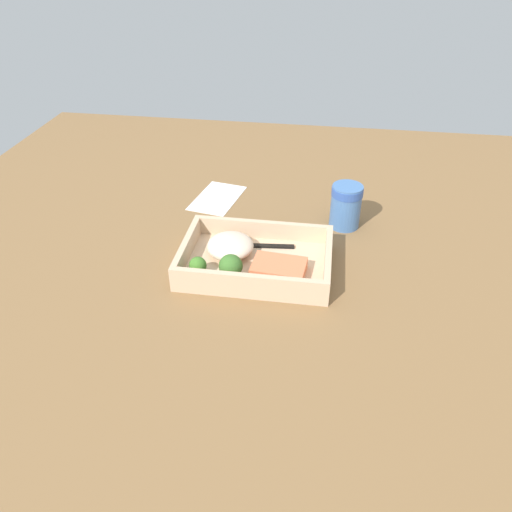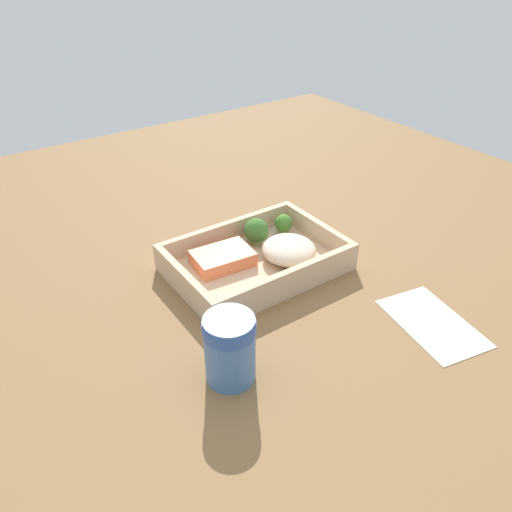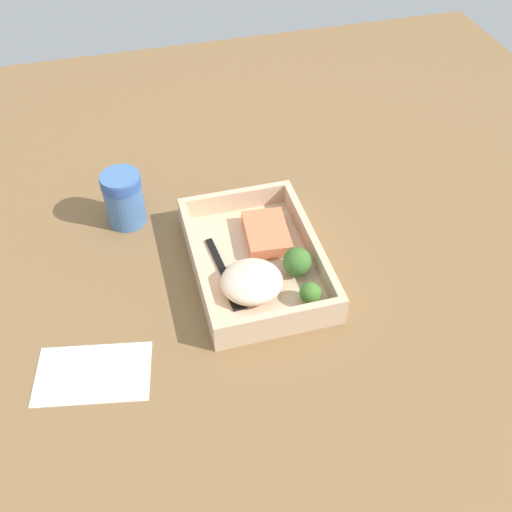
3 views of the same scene
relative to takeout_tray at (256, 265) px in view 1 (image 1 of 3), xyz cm
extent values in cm
cube|color=brown|center=(0.00, 0.00, -1.60)|extent=(160.00, 160.00, 2.00)
cube|color=#CDAD8A|center=(0.00, 0.00, 0.00)|extent=(28.63, 19.63, 1.20)
cube|color=#CDAD8A|center=(0.00, -9.22, 2.49)|extent=(28.63, 1.20, 3.79)
cube|color=#CDAD8A|center=(0.00, 9.22, 2.49)|extent=(28.63, 1.20, 3.79)
cube|color=#CDAD8A|center=(-13.71, 0.00, 2.49)|extent=(1.20, 17.23, 3.79)
cube|color=#CDAD8A|center=(13.71, 0.00, 2.49)|extent=(1.20, 17.23, 3.79)
cube|color=#E7754B|center=(-4.77, 3.07, 1.80)|extent=(10.44, 7.69, 2.40)
ellipsoid|color=beige|center=(5.43, -2.12, 2.50)|extent=(9.18, 9.42, 3.80)
cylinder|color=#769B50|center=(10.07, 5.52, 1.22)|extent=(1.25, 1.25, 1.25)
sphere|color=#417427|center=(10.07, 5.52, 2.75)|extent=(3.29, 3.29, 3.29)
cylinder|color=#8BA462|center=(3.85, 5.49, 1.30)|extent=(1.69, 1.69, 1.40)
sphere|color=#3A6828|center=(3.85, 5.49, 3.22)|extent=(4.44, 4.44, 4.44)
cube|color=black|center=(-0.73, -5.63, 0.82)|extent=(12.45, 2.30, 0.44)
cube|color=black|center=(7.14, -4.86, 0.82)|extent=(3.60, 2.52, 0.44)
cylinder|color=#446FAB|center=(-16.81, -18.47, 4.25)|extent=(6.51, 6.51, 9.70)
cylinder|color=#3356A8|center=(-16.81, -18.47, 7.83)|extent=(6.70, 6.70, 1.75)
cube|color=white|center=(13.52, -26.70, -0.48)|extent=(12.32, 17.09, 0.24)
camera|label=1|loc=(-11.79, 77.81, 56.81)|focal=35.00mm
camera|label=2|loc=(-40.40, -58.33, 48.41)|focal=35.00mm
camera|label=3|loc=(63.88, -17.22, 68.70)|focal=42.00mm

